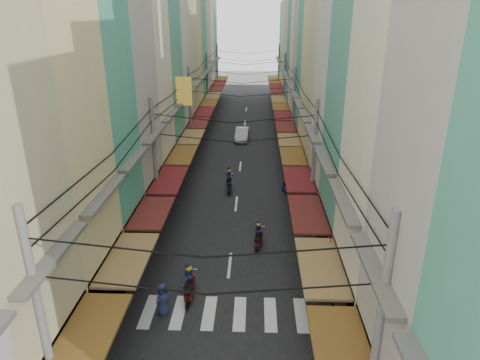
% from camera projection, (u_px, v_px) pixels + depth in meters
% --- Properties ---
extents(ground, '(160.00, 160.00, 0.00)m').
position_uv_depth(ground, '(232.00, 247.00, 25.14)').
color(ground, slate).
rests_on(ground, ground).
extents(road, '(10.00, 80.00, 0.02)m').
position_uv_depth(road, '(242.00, 147.00, 43.73)').
color(road, black).
rests_on(road, ground).
extents(sidewalk_left, '(3.00, 80.00, 0.06)m').
position_uv_depth(sidewalk_left, '(179.00, 146.00, 43.95)').
color(sidewalk_left, slate).
rests_on(sidewalk_left, ground).
extents(sidewalk_right, '(3.00, 80.00, 0.06)m').
position_uv_depth(sidewalk_right, '(306.00, 147.00, 43.50)').
color(sidewalk_right, slate).
rests_on(sidewalk_right, ground).
extents(crosswalk, '(7.55, 2.40, 0.01)m').
position_uv_depth(crosswalk, '(224.00, 313.00, 19.56)').
color(crosswalk, silver).
rests_on(crosswalk, ground).
extents(building_row_left, '(7.80, 67.67, 23.70)m').
position_uv_depth(building_row_left, '(151.00, 50.00, 37.22)').
color(building_row_left, beige).
rests_on(building_row_left, ground).
extents(building_row_right, '(7.80, 68.98, 22.59)m').
position_uv_depth(building_row_right, '(333.00, 55.00, 36.71)').
color(building_row_right, teal).
rests_on(building_row_right, ground).
extents(utility_poles, '(10.20, 66.13, 8.20)m').
position_uv_depth(utility_poles, '(241.00, 90.00, 36.68)').
color(utility_poles, gray).
rests_on(utility_poles, ground).
extents(white_car, '(4.58, 1.91, 1.60)m').
position_uv_depth(white_car, '(242.00, 140.00, 46.08)').
color(white_car, silver).
rests_on(white_car, ground).
extents(bicycle, '(1.92, 1.33, 1.24)m').
position_uv_depth(bicycle, '(353.00, 262.00, 23.60)').
color(bicycle, black).
rests_on(bicycle, ground).
extents(moving_scooters, '(5.99, 15.16, 1.96)m').
position_uv_depth(moving_scooters, '(236.00, 221.00, 26.96)').
color(moving_scooters, black).
rests_on(moving_scooters, ground).
extents(parked_scooters, '(13.00, 12.47, 1.00)m').
position_uv_depth(parked_scooters, '(326.00, 278.00, 21.39)').
color(parked_scooters, black).
rests_on(parked_scooters, ground).
extents(pedestrians, '(12.58, 18.03, 2.25)m').
position_uv_depth(pedestrians, '(188.00, 209.00, 27.58)').
color(pedestrians, black).
rests_on(pedestrians, ground).
extents(market_umbrella, '(2.46, 2.46, 2.59)m').
position_uv_depth(market_umbrella, '(359.00, 293.00, 17.27)').
color(market_umbrella, '#B2B2B7').
rests_on(market_umbrella, ground).
extents(traffic_sign, '(0.10, 0.70, 3.18)m').
position_uv_depth(traffic_sign, '(328.00, 253.00, 19.99)').
color(traffic_sign, gray).
rests_on(traffic_sign, ground).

